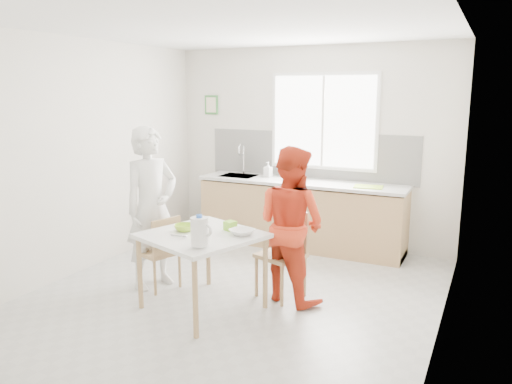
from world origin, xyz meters
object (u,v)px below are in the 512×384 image
chair_left (161,249)px  bowl_green (185,228)px  wine_bottle_b (300,169)px  wine_bottle_a (299,168)px  bowl_white (242,232)px  dining_table (202,242)px  person_red (291,224)px  chair_far (285,249)px  milk_jug (200,231)px  person_white (152,208)px

chair_left → bowl_green: (0.45, -0.21, 0.35)m
bowl_green → wine_bottle_b: size_ratio=0.67×
wine_bottle_a → bowl_white: bearing=-83.0°
dining_table → person_red: person_red is taller
dining_table → chair_left: chair_left is taller
wine_bottle_a → bowl_green: bearing=-97.2°
chair_left → bowl_green: size_ratio=3.98×
dining_table → wine_bottle_b: (0.10, 2.37, 0.39)m
wine_bottle_a → wine_bottle_b: bearing=44.9°
chair_far → wine_bottle_b: (-0.50, 1.71, 0.58)m
bowl_white → milk_jug: bearing=-106.3°
person_red → wine_bottle_a: 1.89m
bowl_green → milk_jug: 0.58m
wine_bottle_b → dining_table: bearing=-92.4°
bowl_white → milk_jug: size_ratio=0.82×
chair_far → chair_left: bearing=-141.8°
bowl_green → bowl_white: (0.57, 0.12, -0.00)m
chair_left → wine_bottle_a: bearing=179.7°
bowl_green → milk_jug: bearing=-42.4°
person_red → milk_jug: bearing=82.9°
dining_table → bowl_white: 0.40m
chair_left → wine_bottle_a: 2.35m
dining_table → chair_left: 0.73m
bowl_white → wine_bottle_b: bearing=96.8°
chair_far → bowl_white: (-0.23, -0.52, 0.29)m
milk_jug → wine_bottle_a: 2.74m
chair_far → wine_bottle_a: wine_bottle_a is taller
bowl_white → bowl_green: bearing=-167.9°
dining_table → person_white: size_ratio=0.72×
chair_far → person_red: 0.32m
dining_table → bowl_white: size_ratio=5.55×
wine_bottle_b → person_white: bearing=-113.1°
chair_left → person_white: (-0.14, 0.05, 0.43)m
bowl_green → chair_left: bearing=155.3°
person_white → bowl_white: size_ratio=7.76×
person_white → bowl_white: bearing=-77.6°
person_red → wine_bottle_b: size_ratio=5.26×
dining_table → bowl_green: size_ratio=6.19×
chair_left → wine_bottle_b: wine_bottle_b is taller
chair_left → wine_bottle_b: (0.75, 2.15, 0.63)m
person_white → wine_bottle_b: person_white is taller
bowl_white → dining_table: bearing=-159.1°
person_white → milk_jug: bearing=-103.5°
chair_left → person_white: size_ratio=0.46×
person_red → bowl_white: bearing=73.7°
dining_table → person_red: 0.91m
dining_table → person_red: bearing=40.9°
person_red → bowl_white: (-0.32, -0.45, -0.00)m
milk_jug → wine_bottle_b: size_ratio=0.91×
milk_jug → dining_table: bearing=139.3°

